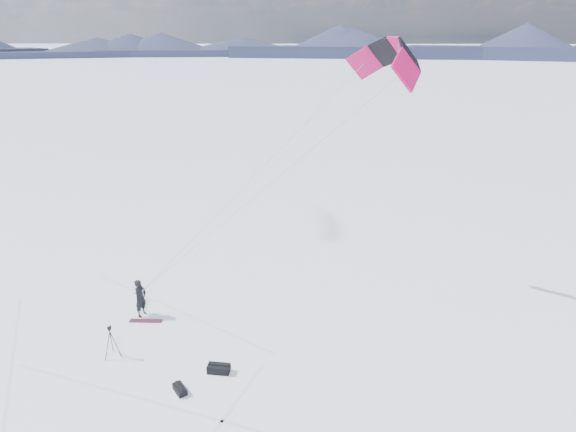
# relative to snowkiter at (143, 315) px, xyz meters

# --- Properties ---
(ground) EXTENTS (1800.00, 1800.00, 0.00)m
(ground) POSITION_rel_snowkiter_xyz_m (0.48, -3.48, 0.00)
(ground) COLOR white
(horizon_hills) EXTENTS (704.00, 705.94, 9.08)m
(horizon_hills) POSITION_rel_snowkiter_xyz_m (0.48, -3.48, 3.78)
(horizon_hills) COLOR #1E2338
(horizon_hills) RESTS_ON ground
(snow_tracks) EXTENTS (13.93, 9.84, 0.01)m
(snow_tracks) POSITION_rel_snowkiter_xyz_m (-1.50, -3.39, 0.00)
(snow_tracks) COLOR silver
(snow_tracks) RESTS_ON ground
(snowkiter) EXTENTS (0.60, 0.75, 1.78)m
(snowkiter) POSITION_rel_snowkiter_xyz_m (0.00, 0.00, 0.00)
(snowkiter) COLOR black
(snowkiter) RESTS_ON ground
(snowboard) EXTENTS (1.46, 0.31, 0.04)m
(snowboard) POSITION_rel_snowkiter_xyz_m (0.33, -0.48, 0.02)
(snowboard) COLOR maroon
(snowboard) RESTS_ON ground
(tripod) EXTENTS (0.59, 0.65, 1.37)m
(tripod) POSITION_rel_snowkiter_xyz_m (-0.10, -3.02, 0.88)
(tripod) COLOR black
(tripod) RESTS_ON ground
(gear_bag_a) EXTENTS (0.86, 0.45, 0.38)m
(gear_bag_a) POSITION_rel_snowkiter_xyz_m (4.28, -3.70, 0.17)
(gear_bag_a) COLOR black
(gear_bag_a) RESTS_ON ground
(gear_bag_b) EXTENTS (0.65, 0.70, 0.30)m
(gear_bag_b) POSITION_rel_snowkiter_xyz_m (3.11, -4.87, 0.13)
(gear_bag_b) COLOR black
(gear_bag_b) RESTS_ON ground
(power_kite) EXTENTS (11.99, 5.93, 10.80)m
(power_kite) POSITION_rel_snowkiter_xyz_m (10.67, 2.52, 11.02)
(power_kite) COLOR #C00F4E
(power_kite) RESTS_ON ground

